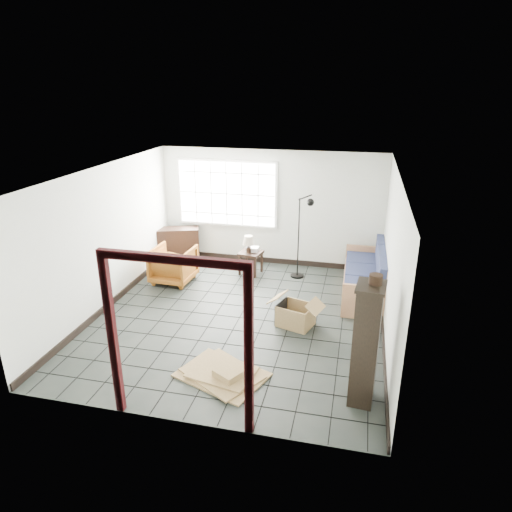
% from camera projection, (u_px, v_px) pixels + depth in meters
% --- Properties ---
extents(ground, '(5.50, 5.50, 0.00)m').
position_uv_depth(ground, '(240.00, 318.00, 8.16)').
color(ground, black).
rests_on(ground, ground).
extents(room_shell, '(5.02, 5.52, 2.61)m').
position_uv_depth(room_shell, '(239.00, 228.00, 7.59)').
color(room_shell, silver).
rests_on(room_shell, ground).
extents(window_panel, '(2.32, 0.08, 1.52)m').
position_uv_depth(window_panel, '(227.00, 193.00, 10.26)').
color(window_panel, silver).
rests_on(window_panel, ground).
extents(doorway_trim, '(1.80, 0.08, 2.20)m').
position_uv_depth(doorway_trim, '(177.00, 322.00, 5.21)').
color(doorway_trim, '#340B0E').
rests_on(doorway_trim, ground).
extents(futon_sofa, '(0.85, 2.17, 0.96)m').
position_uv_depth(futon_sofa, '(368.00, 278.00, 8.93)').
color(futon_sofa, '#926342').
rests_on(futon_sofa, ground).
extents(armchair, '(0.86, 0.81, 0.84)m').
position_uv_depth(armchair, '(173.00, 263.00, 9.51)').
color(armchair, brown).
rests_on(armchair, ground).
extents(side_table, '(0.53, 0.53, 0.50)m').
position_uv_depth(side_table, '(251.00, 256.00, 9.91)').
color(side_table, black).
rests_on(side_table, ground).
extents(table_lamp, '(0.32, 0.32, 0.38)m').
position_uv_depth(table_lamp, '(249.00, 241.00, 9.73)').
color(table_lamp, black).
rests_on(table_lamp, side_table).
extents(projector, '(0.27, 0.21, 0.09)m').
position_uv_depth(projector, '(252.00, 249.00, 9.91)').
color(projector, silver).
rests_on(projector, side_table).
extents(floor_lamp, '(0.50, 0.42, 1.86)m').
position_uv_depth(floor_lamp, '(304.00, 234.00, 9.44)').
color(floor_lamp, black).
rests_on(floor_lamp, ground).
extents(console_shelf, '(1.09, 0.71, 0.79)m').
position_uv_depth(console_shelf, '(177.00, 244.00, 10.66)').
color(console_shelf, black).
rests_on(console_shelf, ground).
extents(tall_shelf, '(0.39, 0.49, 1.67)m').
position_uv_depth(tall_shelf, '(366.00, 344.00, 5.76)').
color(tall_shelf, black).
rests_on(tall_shelf, ground).
extents(pot, '(0.19, 0.19, 0.12)m').
position_uv_depth(pot, '(376.00, 279.00, 5.47)').
color(pot, black).
rests_on(pot, tall_shelf).
extents(open_box, '(1.02, 0.71, 0.53)m').
position_uv_depth(open_box, '(295.00, 315.00, 7.85)').
color(open_box, olive).
rests_on(open_box, ground).
extents(cardboard_pile, '(1.42, 1.22, 0.17)m').
position_uv_depth(cardboard_pile, '(223.00, 374.00, 6.52)').
color(cardboard_pile, olive).
rests_on(cardboard_pile, ground).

